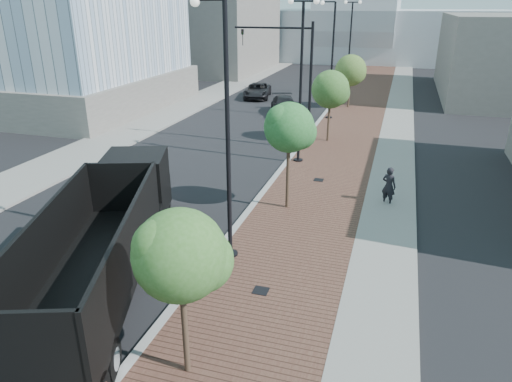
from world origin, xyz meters
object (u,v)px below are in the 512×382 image
(dark_car_mid, at_px, (258,91))
(pedestrian, at_px, (389,186))
(white_sedan, at_px, (138,193))
(dump_truck, at_px, (120,222))

(dark_car_mid, distance_m, pedestrian, 28.12)
(white_sedan, distance_m, pedestrian, 11.81)
(white_sedan, xyz_separation_m, dark_car_mid, (-2.81, 28.35, -0.06))
(dump_truck, bearing_deg, dark_car_mid, 78.31)
(white_sedan, height_order, dark_car_mid, white_sedan)
(pedestrian, bearing_deg, dark_car_mid, -35.39)
(dump_truck, xyz_separation_m, pedestrian, (9.40, 8.08, -0.52))
(white_sedan, xyz_separation_m, pedestrian, (11.14, 3.93, 0.16))
(dump_truck, xyz_separation_m, white_sedan, (-1.74, 4.15, -0.68))
(dump_truck, bearing_deg, pedestrian, 21.02)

